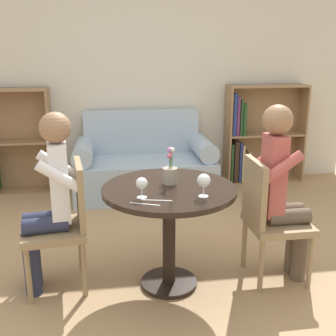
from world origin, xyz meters
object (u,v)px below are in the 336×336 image
object	(u,v)px
couch	(144,167)
wine_glass_right	(204,181)
person_left	(49,199)
wine_glass_left	(142,184)
bookshelf_right	(254,137)
flower_vase	(170,172)
chair_left	(64,220)
chair_right	(269,215)
person_right	(282,190)

from	to	relation	value
couch	wine_glass_right	xyz separation A→B (m)	(0.19, -2.19, 0.53)
person_left	wine_glass_left	xyz separation A→B (m)	(0.60, -0.26, 0.16)
person_left	wine_glass_left	size ratio (longest dim) A/B	9.39
bookshelf_right	wine_glass_left	world-z (taller)	bookshelf_right
couch	person_left	xyz separation A→B (m)	(-0.80, -1.89, 0.35)
bookshelf_right	flower_vase	world-z (taller)	bookshelf_right
bookshelf_right	chair_left	bearing A→B (deg)	-134.44
bookshelf_right	chair_right	world-z (taller)	bookshelf_right
couch	wine_glass_left	distance (m)	2.22
chair_right	couch	bearing A→B (deg)	19.30
couch	bookshelf_right	size ratio (longest dim) A/B	1.31
bookshelf_right	person_left	xyz separation A→B (m)	(-2.19, -2.16, 0.11)
bookshelf_right	chair_left	distance (m)	3.00
bookshelf_right	chair_right	xyz separation A→B (m)	(-0.67, -2.26, -0.06)
couch	chair_right	distance (m)	2.12
couch	person_right	bearing A→B (deg)	-68.04
person_left	couch	bearing A→B (deg)	150.31
chair_right	flower_vase	size ratio (longest dim) A/B	3.51
person_left	person_right	world-z (taller)	person_right
person_left	wine_glass_left	world-z (taller)	person_left
chair_left	chair_right	size ratio (longest dim) A/B	1.00
bookshelf_right	wine_glass_right	world-z (taller)	bookshelf_right
bookshelf_right	person_right	bearing A→B (deg)	-104.59
chair_left	wine_glass_left	bearing A→B (deg)	54.78
person_right	person_left	bearing A→B (deg)	86.05
person_left	person_right	bearing A→B (deg)	79.82
chair_left	wine_glass_right	distance (m)	1.02
couch	chair_right	bearing A→B (deg)	-70.24
person_left	person_right	size ratio (longest dim) A/B	0.97
couch	person_right	world-z (taller)	person_right
chair_left	person_left	distance (m)	0.19
chair_left	person_left	world-z (taller)	person_left
couch	flower_vase	world-z (taller)	flower_vase
person_right	wine_glass_left	xyz separation A→B (m)	(-1.00, -0.17, 0.15)
wine_glass_left	flower_vase	xyz separation A→B (m)	(0.22, 0.26, -0.01)
chair_left	wine_glass_left	world-z (taller)	chair_left
person_left	person_right	xyz separation A→B (m)	(1.60, -0.10, 0.02)
wine_glass_left	wine_glass_right	distance (m)	0.39
wine_glass_left	bookshelf_right	bearing A→B (deg)	56.83
person_left	wine_glass_right	distance (m)	1.05
chair_right	person_right	distance (m)	0.21
chair_right	wine_glass_left	size ratio (longest dim) A/B	6.78
person_right	couch	bearing A→B (deg)	21.50
couch	chair_left	distance (m)	2.01
couch	chair_right	xyz separation A→B (m)	(0.71, -1.99, 0.18)
chair_left	wine_glass_right	size ratio (longest dim) A/B	6.02
person_left	wine_glass_right	xyz separation A→B (m)	(0.99, -0.30, 0.17)
chair_right	wine_glass_right	size ratio (longest dim) A/B	6.02
wine_glass_right	flower_vase	size ratio (longest dim) A/B	0.58
chair_left	wine_glass_left	xyz separation A→B (m)	(0.52, -0.28, 0.33)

